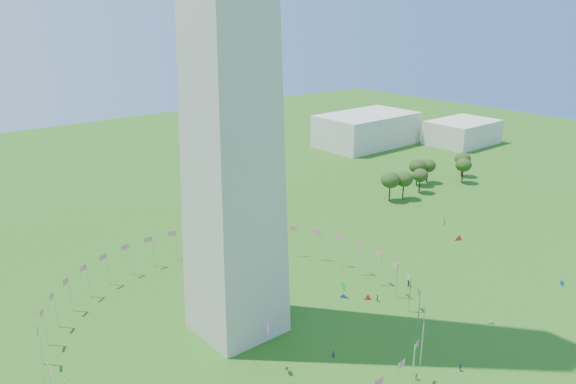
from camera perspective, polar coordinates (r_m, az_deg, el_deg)
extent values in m
cylinder|color=silver|center=(149.97, 7.54, -6.83)|extent=(0.24, 0.24, 9.00)
cylinder|color=silver|center=(153.88, 5.48, -6.07)|extent=(0.24, 0.24, 9.00)
cylinder|color=silver|center=(157.11, 3.27, -5.48)|extent=(0.24, 0.24, 9.00)
cylinder|color=silver|center=(159.60, 0.95, -5.06)|extent=(0.24, 0.24, 9.00)
cylinder|color=silver|center=(161.32, -1.46, -4.79)|extent=(0.24, 0.24, 9.00)
cylinder|color=silver|center=(162.23, -3.92, -4.70)|extent=(0.24, 0.24, 9.00)
cylinder|color=silver|center=(162.32, -6.39, -4.76)|extent=(0.24, 0.24, 9.00)
cylinder|color=silver|center=(161.59, -8.84, -4.98)|extent=(0.24, 0.24, 9.00)
cylinder|color=silver|center=(160.06, -11.24, -5.36)|extent=(0.24, 0.24, 9.00)
cylinder|color=silver|center=(157.74, -13.56, -5.90)|extent=(0.24, 0.24, 9.00)
cylinder|color=silver|center=(154.68, -15.77, -6.59)|extent=(0.24, 0.24, 9.00)
cylinder|color=silver|center=(150.92, -17.81, -7.44)|extent=(0.24, 0.24, 9.00)
cylinder|color=silver|center=(146.52, -19.65, -8.46)|extent=(0.24, 0.24, 9.00)
cylinder|color=silver|center=(141.58, -21.25, -9.62)|extent=(0.24, 0.24, 9.00)
cylinder|color=silver|center=(136.19, -22.52, -10.95)|extent=(0.24, 0.24, 9.00)
cylinder|color=silver|center=(130.47, -23.42, -12.42)|extent=(0.24, 0.24, 9.00)
cylinder|color=silver|center=(124.56, -23.85, -14.03)|extent=(0.24, 0.24, 9.00)
cylinder|color=silver|center=(118.62, -23.73, -15.75)|extent=(0.24, 0.24, 9.00)
cylinder|color=silver|center=(112.85, -22.96, -17.53)|extent=(0.24, 0.24, 9.00)
cylinder|color=silver|center=(111.59, 12.62, -16.82)|extent=(0.24, 0.24, 9.00)
cylinder|color=silver|center=(117.29, 13.42, -14.97)|extent=(0.24, 0.24, 9.00)
cylinder|color=silver|center=(123.21, 13.57, -13.22)|extent=(0.24, 0.24, 9.00)
cylinder|color=silver|center=(129.14, 13.15, -11.60)|extent=(0.24, 0.24, 9.00)
cylinder|color=silver|center=(134.92, 12.26, -10.15)|extent=(0.24, 0.24, 9.00)
cylinder|color=silver|center=(140.40, 10.98, -8.87)|extent=(0.24, 0.24, 9.00)
cylinder|color=silver|center=(145.45, 9.39, -7.76)|extent=(0.24, 0.24, 9.00)
cube|color=beige|center=(290.77, 7.99, 6.32)|extent=(50.00, 30.00, 16.00)
cube|color=beige|center=(304.49, 17.30, 5.82)|extent=(35.00, 25.00, 12.00)
imported|color=#3E1B53|center=(119.02, 4.64, -16.08)|extent=(0.66, 0.65, 1.53)
imported|color=#1A4324|center=(115.41, 12.92, -17.81)|extent=(1.06, 0.79, 1.46)
imported|color=#1E2246|center=(119.81, 17.12, -16.69)|extent=(1.07, 0.97, 1.55)
imported|color=#1C1F42|center=(139.72, 9.07, -10.57)|extent=(0.78, 0.72, 1.79)
imported|color=#272727|center=(147.90, 12.15, -9.03)|extent=(1.39, 1.88, 1.86)
plane|color=red|center=(127.00, 16.94, -4.55)|extent=(1.84, 1.33, 2.19)
plane|color=#CC2699|center=(88.65, -4.93, -9.13)|extent=(0.44, 1.62, 1.67)
plane|color=#CC2699|center=(102.72, -24.42, -11.11)|extent=(0.21, 1.62, 1.62)
plane|color=orange|center=(108.58, -3.88, -10.43)|extent=(1.35, 0.37, 1.40)
plane|color=green|center=(92.26, 5.64, -9.53)|extent=(1.76, 0.76, 1.86)
plane|color=yellow|center=(150.47, 6.73, 2.76)|extent=(0.75, 0.78, 1.07)
plane|color=blue|center=(127.68, 26.09, -8.34)|extent=(0.53, 1.35, 1.32)
plane|color=red|center=(125.00, 8.13, -10.61)|extent=(1.31, 1.06, 1.68)
plane|color=#CC2699|center=(109.86, -2.04, -13.73)|extent=(2.13, 0.23, 2.14)
plane|color=green|center=(139.31, 13.22, -1.38)|extent=(0.98, 0.18, 0.99)
plane|color=blue|center=(122.37, 15.61, -3.03)|extent=(1.81, 1.04, 1.89)
plane|color=blue|center=(119.38, 5.73, -10.56)|extent=(1.81, 2.86, 2.37)
ellipsoid|color=#33501A|center=(207.18, 10.32, 0.50)|extent=(6.89, 6.89, 10.76)
ellipsoid|color=#33501A|center=(210.24, 11.65, 0.63)|extent=(6.67, 6.67, 10.42)
ellipsoid|color=#33501A|center=(218.88, 13.24, 1.08)|extent=(5.98, 5.98, 9.34)
ellipsoid|color=#33501A|center=(227.32, 12.99, 1.92)|extent=(6.83, 6.83, 10.67)
ellipsoid|color=#33501A|center=(232.01, 13.99, 2.05)|extent=(6.21, 6.21, 9.70)
ellipsoid|color=#33501A|center=(235.80, 17.34, 2.05)|extent=(6.41, 6.41, 10.02)
ellipsoid|color=#33501A|center=(244.69, 17.28, 2.65)|extent=(6.50, 6.50, 10.15)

